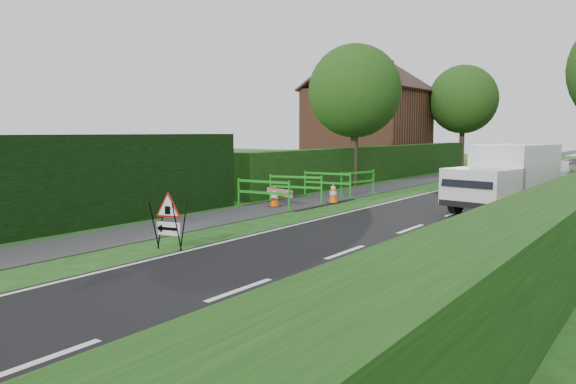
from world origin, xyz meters
The scene contains 20 objects.
ground centered at (0.00, 0.00, 0.00)m, with size 120.00×120.00×0.00m, color #1B3F12.
road_surface centered at (2.50, 35.00, 0.00)m, with size 6.00×90.00×0.02m, color black.
footpath centered at (-3.00, 35.00, 0.01)m, with size 2.00×90.00×0.02m, color #2D2D30.
hedge_west_far centered at (-5.00, 22.00, 0.00)m, with size 1.00×24.00×1.80m, color #14380F.
house_west centered at (-10.00, 30.00, 2.90)m, with size 7.50×7.40×7.88m.
tree_nw centered at (-4.60, 18.00, 4.48)m, with size 4.40×4.40×6.70m.
tree_fw centered at (-4.60, 34.00, 4.83)m, with size 4.80×4.80×7.24m.
triangle_sign centered at (-0.80, 2.50, 0.75)m, with size 0.87×0.87×1.08m.
works_van centered at (3.63, 13.02, 1.14)m, with size 2.69×4.97×2.15m.
traffic_cone_0 centered at (4.58, 11.35, 0.39)m, with size 0.38×0.38×0.79m.
traffic_cone_1 centered at (4.69, 12.81, 0.39)m, with size 0.38×0.38×0.79m.
traffic_cone_2 centered at (4.59, 15.51, 0.39)m, with size 0.38×0.38×0.79m.
traffic_cone_3 centered at (-3.09, 9.52, 0.39)m, with size 0.38×0.38×0.79m.
traffic_cone_4 centered at (-1.96, 11.56, 0.39)m, with size 0.38×0.38×0.79m.
ped_barrier_0 centered at (-3.09, 8.90, 0.63)m, with size 2.08×0.52×1.00m.
ped_barrier_1 centered at (-3.29, 11.10, 0.63)m, with size 2.08×0.84×1.00m.
ped_barrier_2 centered at (-3.22, 13.24, 0.63)m, with size 2.08×0.52×1.00m.
ped_barrier_3 centered at (-2.45, 14.36, 0.63)m, with size 0.78×2.09×1.00m.
redwhite_plank centered at (-3.24, 10.02, 0.00)m, with size 1.50×0.04×0.25m, color red.
hatchback_car centered at (2.93, 27.65, 0.53)m, with size 1.26×3.12×1.06m, color white.
Camera 1 is at (8.24, -5.82, 2.58)m, focal length 35.00 mm.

